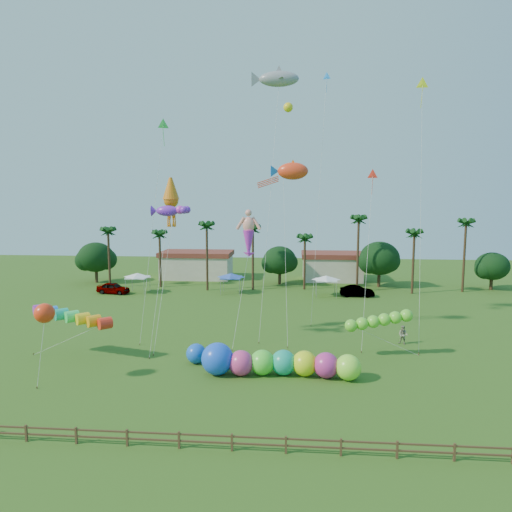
# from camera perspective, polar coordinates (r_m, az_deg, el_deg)

# --- Properties ---
(ground) EXTENTS (160.00, 160.00, 0.00)m
(ground) POSITION_cam_1_polar(r_m,az_deg,el_deg) (32.95, -1.53, -17.94)
(ground) COLOR #285116
(ground) RESTS_ON ground
(tree_line) EXTENTS (69.46, 8.91, 11.00)m
(tree_line) POSITION_cam_1_polar(r_m,az_deg,el_deg) (74.31, 4.94, -0.46)
(tree_line) COLOR #3A2819
(tree_line) RESTS_ON ground
(buildings_row) EXTENTS (35.00, 7.00, 4.00)m
(buildings_row) POSITION_cam_1_polar(r_m,az_deg,el_deg) (80.83, 0.19, -1.46)
(buildings_row) COLOR beige
(buildings_row) RESTS_ON ground
(tent_row) EXTENTS (31.00, 4.00, 0.60)m
(tent_row) POSITION_cam_1_polar(r_m,az_deg,el_deg) (67.61, -3.21, -2.49)
(tent_row) COLOR white
(tent_row) RESTS_ON ground
(fence) EXTENTS (36.12, 0.12, 1.00)m
(fence) POSITION_cam_1_polar(r_m,az_deg,el_deg) (27.36, -3.02, -22.04)
(fence) COLOR brown
(fence) RESTS_ON ground
(car_a) EXTENTS (5.16, 2.76, 1.67)m
(car_a) POSITION_cam_1_polar(r_m,az_deg,el_deg) (71.46, -17.41, -3.85)
(car_a) COLOR #4C4C54
(car_a) RESTS_ON ground
(car_b) EXTENTS (4.87, 1.77, 1.60)m
(car_b) POSITION_cam_1_polar(r_m,az_deg,el_deg) (67.77, 12.52, -4.31)
(car_b) COLOR #4C4C54
(car_b) RESTS_ON ground
(spectator_b) EXTENTS (1.12, 1.05, 1.84)m
(spectator_b) POSITION_cam_1_polar(r_m,az_deg,el_deg) (46.98, 17.91, -9.38)
(spectator_b) COLOR gray
(spectator_b) RESTS_ON ground
(caterpillar_inflatable) EXTENTS (12.62, 2.69, 2.58)m
(caterpillar_inflatable) POSITION_cam_1_polar(r_m,az_deg,el_deg) (37.16, 2.27, -13.17)
(caterpillar_inflatable) COLOR #D93984
(caterpillar_inflatable) RESTS_ON ground
(blue_ball) EXTENTS (1.70, 1.70, 1.70)m
(blue_ball) POSITION_cam_1_polar(r_m,az_deg,el_deg) (40.19, -7.49, -11.99)
(blue_ball) COLOR blue
(blue_ball) RESTS_ON ground
(rainbow_tube) EXTENTS (8.79, 5.05, 3.87)m
(rainbow_tube) POSITION_cam_1_polar(r_m,az_deg,el_deg) (42.54, -20.75, -7.81)
(rainbow_tube) COLOR red
(rainbow_tube) RESTS_ON ground
(green_worm) EXTENTS (9.24, 1.67, 3.56)m
(green_worm) POSITION_cam_1_polar(r_m,az_deg,el_deg) (41.49, 11.79, -8.52)
(green_worm) COLOR #68D830
(green_worm) RESTS_ON ground
(orange_ball_kite) EXTENTS (1.61, 1.80, 6.24)m
(orange_ball_kite) POSITION_cam_1_polar(r_m,az_deg,el_deg) (37.79, -24.92, -6.51)
(orange_ball_kite) COLOR #FF3614
(orange_ball_kite) RESTS_ON ground
(merman_kite) EXTENTS (2.28, 5.75, 12.56)m
(merman_kite) POSITION_cam_1_polar(r_m,az_deg,el_deg) (45.58, -0.94, 2.46)
(merman_kite) COLOR pink
(merman_kite) RESTS_ON ground
(fish_kite) EXTENTS (4.83, 6.06, 17.73)m
(fish_kite) POSITION_cam_1_polar(r_m,az_deg,el_deg) (46.46, 4.63, 10.52)
(fish_kite) COLOR #F93C1B
(fish_kite) RESTS_ON ground
(shark_kite) EXTENTS (5.77, 7.39, 27.27)m
(shark_kite) POSITION_cam_1_polar(r_m,az_deg,el_deg) (50.38, 2.88, 21.22)
(shark_kite) COLOR gray
(shark_kite) RESTS_ON ground
(squid_kite) EXTENTS (2.10, 5.97, 16.16)m
(squid_kite) POSITION_cam_1_polar(r_m,az_deg,el_deg) (45.06, -10.57, 6.85)
(squid_kite) COLOR orange
(squid_kite) RESTS_ON ground
(lobster_kite) EXTENTS (3.66, 4.97, 13.61)m
(lobster_kite) POSITION_cam_1_polar(r_m,az_deg,el_deg) (43.33, -11.02, 5.55)
(lobster_kite) COLOR purple
(lobster_kite) RESTS_ON ground
(delta_kite_red) EXTENTS (1.88, 4.67, 16.88)m
(delta_kite_red) POSITION_cam_1_polar(r_m,az_deg,el_deg) (46.03, 14.35, 9.42)
(delta_kite_red) COLOR #FA2D1B
(delta_kite_red) RESTS_ON ground
(delta_kite_yellow) EXTENTS (1.30, 4.21, 25.28)m
(delta_kite_yellow) POSITION_cam_1_polar(r_m,az_deg,el_deg) (47.76, 20.08, 19.05)
(delta_kite_yellow) COLOR #D7EC18
(delta_kite_yellow) RESTS_ON ground
(delta_kite_green) EXTENTS (2.61, 3.47, 21.77)m
(delta_kite_green) POSITION_cam_1_polar(r_m,az_deg,el_deg) (46.80, -11.57, 15.32)
(delta_kite_green) COLOR green
(delta_kite_green) RESTS_ON ground
(delta_kite_blue) EXTENTS (2.02, 3.54, 27.96)m
(delta_kite_blue) POSITION_cam_1_polar(r_m,az_deg,el_deg) (54.28, 8.75, 20.27)
(delta_kite_blue) COLOR #1B84F3
(delta_kite_blue) RESTS_ON ground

